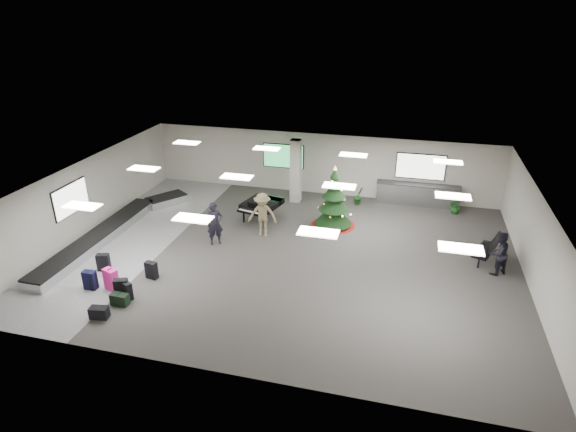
% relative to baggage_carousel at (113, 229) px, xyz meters
% --- Properties ---
extents(ground, '(18.00, 18.00, 0.00)m').
position_rel_baggage_carousel_xyz_m(ground, '(7.84, 0.08, -0.21)').
color(ground, '#33312F').
rests_on(ground, ground).
extents(room_envelope, '(18.02, 14.02, 3.21)m').
position_rel_baggage_carousel_xyz_m(room_envelope, '(7.46, 0.75, 2.12)').
color(room_envelope, '#B4AFA4').
rests_on(room_envelope, ground).
extents(baggage_carousel, '(2.28, 9.71, 0.43)m').
position_rel_baggage_carousel_xyz_m(baggage_carousel, '(0.00, 0.00, 0.00)').
color(baggage_carousel, silver).
rests_on(baggage_carousel, ground).
extents(service_counter, '(4.05, 0.65, 1.08)m').
position_rel_baggage_carousel_xyz_m(service_counter, '(12.84, 6.73, 0.33)').
color(service_counter, silver).
rests_on(service_counter, ground).
extents(suitcase_0, '(0.51, 0.39, 0.73)m').
position_rel_baggage_carousel_xyz_m(suitcase_0, '(3.11, -4.30, 0.14)').
color(suitcase_0, black).
rests_on(suitcase_0, ground).
extents(suitcase_1, '(0.47, 0.39, 0.66)m').
position_rel_baggage_carousel_xyz_m(suitcase_1, '(3.34, -4.33, 0.11)').
color(suitcase_1, black).
rests_on(suitcase_1, ground).
extents(pink_suitcase, '(0.57, 0.44, 0.82)m').
position_rel_baggage_carousel_xyz_m(pink_suitcase, '(2.47, -3.94, 0.19)').
color(pink_suitcase, '#FF2197').
rests_on(pink_suitcase, ground).
extents(suitcase_3, '(0.47, 0.32, 0.68)m').
position_rel_baggage_carousel_xyz_m(suitcase_3, '(3.47, -2.91, 0.12)').
color(suitcase_3, black).
rests_on(suitcase_3, ground).
extents(navy_suitcase, '(0.47, 0.28, 0.72)m').
position_rel_baggage_carousel_xyz_m(navy_suitcase, '(1.73, -4.09, 0.14)').
color(navy_suitcase, black).
rests_on(navy_suitcase, ground).
extents(suitcase_5, '(0.48, 0.38, 0.66)m').
position_rel_baggage_carousel_xyz_m(suitcase_5, '(1.73, -4.07, 0.11)').
color(suitcase_5, black).
rests_on(suitcase_5, ground).
extents(green_duffel, '(0.61, 0.32, 0.42)m').
position_rel_baggage_carousel_xyz_m(green_duffel, '(3.27, -4.70, -0.01)').
color(green_duffel, black).
rests_on(green_duffel, ground).
extents(suitcase_8, '(0.51, 0.37, 0.69)m').
position_rel_baggage_carousel_xyz_m(suitcase_8, '(1.43, -2.84, 0.12)').
color(suitcase_8, black).
rests_on(suitcase_8, ground).
extents(black_duffel, '(0.63, 0.42, 0.41)m').
position_rel_baggage_carousel_xyz_m(black_duffel, '(3.04, -5.53, -0.02)').
color(black_duffel, black).
rests_on(black_duffel, ground).
extents(christmas_tree, '(2.00, 2.00, 2.85)m').
position_rel_baggage_carousel_xyz_m(christmas_tree, '(9.18, 3.27, 0.76)').
color(christmas_tree, maroon).
rests_on(christmas_tree, ground).
extents(grand_piano, '(1.80, 2.13, 1.06)m').
position_rel_baggage_carousel_xyz_m(grand_piano, '(5.83, 3.02, 0.54)').
color(grand_piano, black).
rests_on(grand_piano, ground).
extents(bench, '(1.17, 1.76, 1.06)m').
position_rel_baggage_carousel_xyz_m(bench, '(15.58, 1.51, 0.38)').
color(bench, black).
rests_on(bench, ground).
extents(traveler_a, '(0.81, 0.74, 1.85)m').
position_rel_baggage_carousel_xyz_m(traveler_a, '(4.72, 0.24, 0.71)').
color(traveler_a, black).
rests_on(traveler_a, ground).
extents(traveler_b, '(1.33, 0.85, 1.96)m').
position_rel_baggage_carousel_xyz_m(traveler_b, '(6.39, 1.51, 0.77)').
color(traveler_b, olive).
rests_on(traveler_b, ground).
extents(traveler_bench, '(1.05, 1.01, 1.71)m').
position_rel_baggage_carousel_xyz_m(traveler_bench, '(15.79, 0.60, 0.64)').
color(traveler_bench, black).
rests_on(traveler_bench, ground).
extents(potted_plant_left, '(0.59, 0.63, 0.90)m').
position_rel_baggage_carousel_xyz_m(potted_plant_left, '(9.99, 6.02, 0.24)').
color(potted_plant_left, '#133D18').
rests_on(potted_plant_left, ground).
extents(potted_plant_right, '(0.61, 0.61, 0.77)m').
position_rel_baggage_carousel_xyz_m(potted_plant_right, '(14.64, 6.08, 0.17)').
color(potted_plant_right, '#133D18').
rests_on(potted_plant_right, ground).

